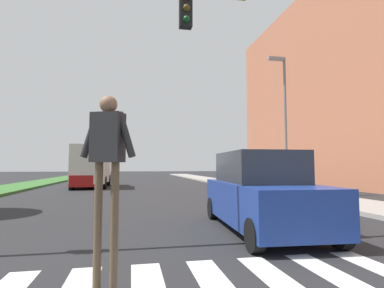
{
  "coord_description": "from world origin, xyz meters",
  "views": [
    {
      "loc": [
        -0.25,
        2.1,
        1.6
      ],
      "look_at": [
        2.77,
        17.23,
        2.73
      ],
      "focal_mm": 28.48,
      "sensor_mm": 36.0,
      "label": 1
    }
  ],
  "objects_px": {
    "street_lamp_right": "(284,112)",
    "sedan_distant": "(102,173)",
    "suv_crossing": "(261,193)",
    "truck_box_delivery": "(92,166)",
    "pedestrian_performer": "(107,161)",
    "sedan_midblock": "(85,178)"
  },
  "relations": [
    {
      "from": "pedestrian_performer",
      "to": "truck_box_delivery",
      "type": "distance_m",
      "value": 20.53
    },
    {
      "from": "sedan_distant",
      "to": "truck_box_delivery",
      "type": "relative_size",
      "value": 0.71
    },
    {
      "from": "pedestrian_performer",
      "to": "truck_box_delivery",
      "type": "relative_size",
      "value": 0.4
    },
    {
      "from": "suv_crossing",
      "to": "sedan_distant",
      "type": "xyz_separation_m",
      "value": [
        -6.72,
        31.33,
        -0.13
      ]
    },
    {
      "from": "street_lamp_right",
      "to": "sedan_distant",
      "type": "bearing_deg",
      "value": 116.52
    },
    {
      "from": "street_lamp_right",
      "to": "sedan_distant",
      "type": "xyz_separation_m",
      "value": [
        -11.66,
        23.38,
        -3.8
      ]
    },
    {
      "from": "suv_crossing",
      "to": "sedan_distant",
      "type": "distance_m",
      "value": 32.04
    },
    {
      "from": "street_lamp_right",
      "to": "truck_box_delivery",
      "type": "height_order",
      "value": "street_lamp_right"
    },
    {
      "from": "street_lamp_right",
      "to": "sedan_midblock",
      "type": "relative_size",
      "value": 1.72
    },
    {
      "from": "sedan_midblock",
      "to": "sedan_distant",
      "type": "bearing_deg",
      "value": 90.83
    },
    {
      "from": "street_lamp_right",
      "to": "truck_box_delivery",
      "type": "relative_size",
      "value": 1.21
    },
    {
      "from": "sedan_distant",
      "to": "pedestrian_performer",
      "type": "bearing_deg",
      "value": -84.74
    },
    {
      "from": "truck_box_delivery",
      "to": "street_lamp_right",
      "type": "bearing_deg",
      "value": -39.23
    },
    {
      "from": "truck_box_delivery",
      "to": "suv_crossing",
      "type": "bearing_deg",
      "value": -70.12
    },
    {
      "from": "pedestrian_performer",
      "to": "sedan_midblock",
      "type": "distance_m",
      "value": 19.64
    },
    {
      "from": "sedan_distant",
      "to": "truck_box_delivery",
      "type": "distance_m",
      "value": 14.35
    },
    {
      "from": "sedan_midblock",
      "to": "truck_box_delivery",
      "type": "xyz_separation_m",
      "value": [
        0.35,
        0.97,
        0.88
      ]
    },
    {
      "from": "pedestrian_performer",
      "to": "truck_box_delivery",
      "type": "height_order",
      "value": "truck_box_delivery"
    },
    {
      "from": "pedestrian_performer",
      "to": "sedan_distant",
      "type": "bearing_deg",
      "value": 95.26
    },
    {
      "from": "truck_box_delivery",
      "to": "pedestrian_performer",
      "type": "bearing_deg",
      "value": -82.66
    },
    {
      "from": "sedan_distant",
      "to": "suv_crossing",
      "type": "bearing_deg",
      "value": -77.89
    },
    {
      "from": "street_lamp_right",
      "to": "pedestrian_performer",
      "type": "height_order",
      "value": "street_lamp_right"
    }
  ]
}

